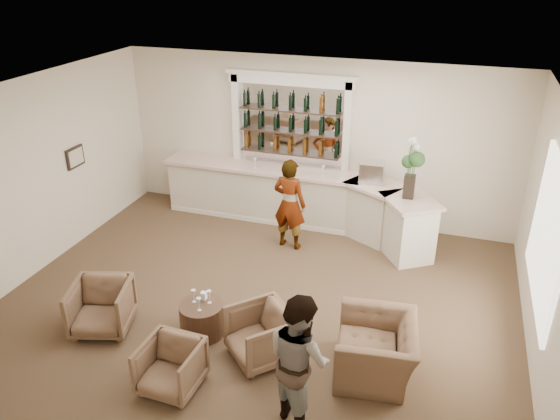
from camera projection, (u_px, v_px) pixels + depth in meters
The scene contains 19 objects.
ground at pixel (255, 307), 8.61m from camera, with size 8.00×8.00×0.00m, color brown.
room_shell at pixel (279, 154), 8.17m from camera, with size 8.04×7.02×3.32m.
bar_counter at pixel (299, 199), 10.98m from camera, with size 5.72×1.80×1.14m.
back_bar_alcove at pixel (290, 122), 10.80m from camera, with size 2.64×0.25×3.00m.
cocktail_table at pixel (202, 319), 7.93m from camera, with size 0.64×0.64×0.50m, color #4B2D20.
sommelier at pixel (290, 204), 10.04m from camera, with size 0.64×0.42×1.75m, color gray.
guest at pixel (299, 359), 6.25m from camera, with size 0.84×0.65×1.72m, color gray.
armchair_left at pixel (101, 307), 7.97m from camera, with size 0.82×0.84×0.77m, color brown.
armchair_center at pixel (171, 367), 6.89m from camera, with size 0.72×0.74×0.68m, color brown.
armchair_right at pixel (261, 335), 7.40m from camera, with size 0.80×0.83×0.75m, color brown.
armchair_far at pixel (376, 349), 7.14m from camera, with size 1.17×1.02×0.76m, color brown.
espresso_machine at pixel (372, 172), 10.23m from camera, with size 0.44×0.37×0.39m, color silver.
flower_vase at pixel (412, 164), 9.39m from camera, with size 0.29×0.29×1.11m.
wine_glass_bar_left at pixel (323, 171), 10.54m from camera, with size 0.07×0.07×0.21m, color white, non-canonical shape.
wine_glass_bar_right at pixel (255, 163), 10.93m from camera, with size 0.07×0.07×0.21m, color white, non-canonical shape.
wine_glass_tbl_a at pixel (194, 296), 7.84m from camera, with size 0.07×0.07×0.21m, color white, non-canonical shape.
wine_glass_tbl_b at pixel (209, 297), 7.82m from camera, with size 0.07×0.07×0.21m, color white, non-canonical shape.
wine_glass_tbl_c at pixel (199, 304), 7.65m from camera, with size 0.07×0.07×0.21m, color white, non-canonical shape.
napkin_holder at pixel (204, 296), 7.92m from camera, with size 0.08×0.08×0.12m, color white.
Camera 1 is at (2.61, -6.63, 5.10)m, focal length 35.00 mm.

